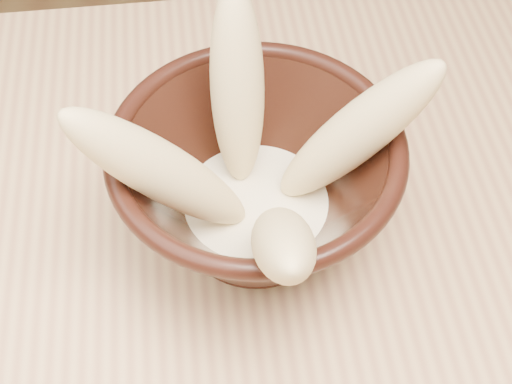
# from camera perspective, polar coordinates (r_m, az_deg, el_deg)

# --- Properties ---
(bowl) EXTENTS (0.19, 0.19, 0.10)m
(bowl) POSITION_cam_1_polar(r_m,az_deg,el_deg) (0.48, -0.00, 0.65)
(bowl) COLOR black
(bowl) RESTS_ON table
(milk_puddle) EXTENTS (0.11, 0.11, 0.01)m
(milk_puddle) POSITION_cam_1_polar(r_m,az_deg,el_deg) (0.50, 0.00, -1.17)
(milk_puddle) COLOR #F3E9C3
(milk_puddle) RESTS_ON bowl
(banana_upright) EXTENTS (0.04, 0.07, 0.15)m
(banana_upright) POSITION_cam_1_polar(r_m,az_deg,el_deg) (0.47, -1.50, 8.21)
(banana_upright) COLOR #F6D491
(banana_upright) RESTS_ON bowl
(banana_left) EXTENTS (0.13, 0.05, 0.15)m
(banana_left) POSITION_cam_1_polar(r_m,az_deg,el_deg) (0.43, -7.47, 1.60)
(banana_left) COLOR #F6D491
(banana_left) RESTS_ON bowl
(banana_right) EXTENTS (0.12, 0.06, 0.15)m
(banana_right) POSITION_cam_1_polar(r_m,az_deg,el_deg) (0.45, 7.90, 4.58)
(banana_right) COLOR #F6D491
(banana_right) RESTS_ON bowl
(banana_front) EXTENTS (0.05, 0.14, 0.15)m
(banana_front) POSITION_cam_1_polar(r_m,az_deg,el_deg) (0.40, 2.10, -3.99)
(banana_front) COLOR #F6D491
(banana_front) RESTS_ON bowl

